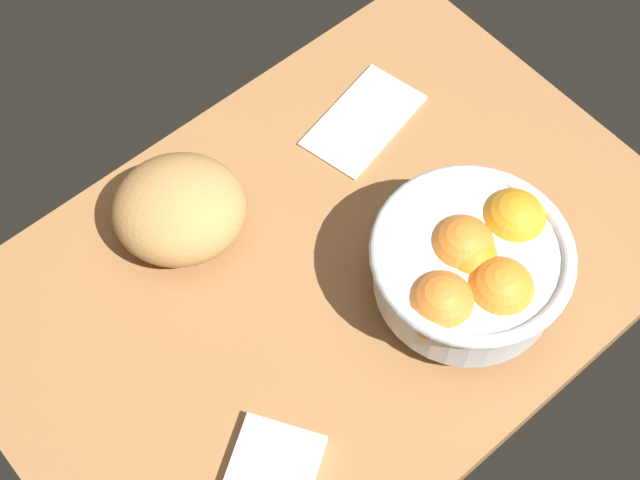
% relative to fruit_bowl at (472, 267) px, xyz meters
% --- Properties ---
extents(ground_plane, '(0.79, 0.54, 0.03)m').
position_rel_fruit_bowl_xyz_m(ground_plane, '(-0.09, 0.12, -0.08)').
color(ground_plane, '#97663B').
extents(fruit_bowl, '(0.22, 0.22, 0.12)m').
position_rel_fruit_bowl_xyz_m(fruit_bowl, '(0.00, 0.00, 0.00)').
color(fruit_bowl, silver).
rests_on(fruit_bowl, ground).
extents(bread_loaf, '(0.21, 0.20, 0.09)m').
position_rel_fruit_bowl_xyz_m(bread_loaf, '(-0.19, 0.27, -0.02)').
color(bread_loaf, '#B9844A').
rests_on(bread_loaf, ground).
extents(napkin_spare, '(0.17, 0.12, 0.01)m').
position_rel_fruit_bowl_xyz_m(napkin_spare, '(0.08, 0.25, -0.07)').
color(napkin_spare, silver).
rests_on(napkin_spare, ground).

